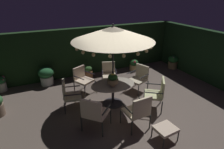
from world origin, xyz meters
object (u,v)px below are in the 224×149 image
Objects in this scene: centerpiece_planter at (113,79)px; patio_chair_east at (82,78)px; patio_chair_southeast at (69,94)px; patio_chair_southwest at (138,110)px; ottoman_footrest at (166,129)px; patio_dining_table at (113,89)px; potted_plant_right_near at (173,62)px; patio_chair_northeast at (109,73)px; potted_plant_back_left at (134,65)px; patio_chair_west at (157,92)px; patio_chair_south at (94,112)px; potted_plant_left_near at (46,75)px; patio_umbrella at (113,34)px; potted_plant_front_corner at (1,83)px; patio_chair_north at (139,77)px; potted_plant_left_far at (88,72)px.

patio_chair_east is (-0.60, 1.38, -0.41)m from centerpiece_planter.
patio_chair_southeast is 0.94× the size of patio_chair_southwest.
patio_chair_southeast is at bearing 128.19° from ottoman_footrest.
potted_plant_right_near is at bearing 22.55° from patio_dining_table.
patio_chair_northeast is at bearing 70.57° from centerpiece_planter.
centerpiece_planter is 3.40m from potted_plant_back_left.
patio_chair_east is 1.72× the size of ottoman_footrest.
patio_chair_west is (1.83, -2.08, 0.02)m from patio_chair_east.
patio_chair_northeast is 1.13m from patio_chair_east.
patio_chair_south is at bearing -122.13° from patio_chair_northeast.
patio_chair_southwest is (1.10, -0.43, 0.00)m from patio_chair_south.
patio_chair_southeast is 1.30× the size of potted_plant_left_near.
patio_chair_northeast is 0.97× the size of patio_chair_east.
patio_chair_southwest is (0.08, -1.43, -1.80)m from patio_umbrella.
potted_plant_back_left is at bearing 45.70° from patio_chair_south.
potted_plant_front_corner is at bearing 173.10° from potted_plant_right_near.
patio_chair_northeast is 1.48× the size of potted_plant_right_near.
patio_umbrella is 4.88m from potted_plant_right_near.
patio_chair_north reaches higher than potted_plant_back_left.
potted_plant_left_far is (-0.56, 1.03, -0.27)m from patio_chair_northeast.
potted_plant_back_left reaches higher than ottoman_footrest.
patio_chair_northeast is 0.91× the size of patio_chair_west.
patio_chair_west is at bearing -71.96° from patio_chair_northeast.
patio_dining_table is 2.32× the size of potted_plant_right_near.
patio_dining_table is 0.46m from centerpiece_planter.
potted_plant_left_far is (-1.27, 3.21, -0.32)m from patio_chair_west.
potted_plant_left_near reaches higher than potted_plant_back_left.
patio_chair_east is at bearing -175.16° from patio_chair_northeast.
patio_chair_northeast reaches higher than potted_plant_right_near.
patio_chair_west is (0.71, -2.18, 0.05)m from patio_chair_northeast.
potted_plant_back_left is at bearing 64.53° from patio_chair_north.
patio_chair_east is (-2.01, 0.76, 0.02)m from patio_chair_north.
potted_plant_front_corner is at bearing 156.32° from patio_chair_north.
patio_chair_north is at bearing 82.33° from patio_chair_west.
patio_chair_north is at bearing 56.71° from patio_chair_southwest.
patio_chair_north is at bearing -31.62° from potted_plant_left_near.
patio_dining_table is 1.84m from patio_umbrella.
potted_plant_left_far is at bearing 127.50° from patio_chair_north.
centerpiece_planter reaches higher than patio_chair_east.
potted_plant_back_left is at bearing 46.98° from centerpiece_planter.
centerpiece_planter is at bearing -156.26° from potted_plant_right_near.
patio_umbrella is 4.73× the size of potted_plant_left_far.
patio_chair_south is at bearing -135.57° from patio_umbrella.
patio_chair_east is 0.93× the size of patio_chair_southwest.
centerpiece_planter is 0.58× the size of potted_plant_left_near.
patio_chair_northeast is 2.80m from patio_chair_southwest.
patio_chair_southwest is at bearing -63.69° from potted_plant_left_near.
patio_chair_west reaches higher than patio_chair_south.
patio_chair_south reaches higher than potted_plant_left_far.
patio_dining_table is at bearing 93.09° from patio_chair_southwest.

